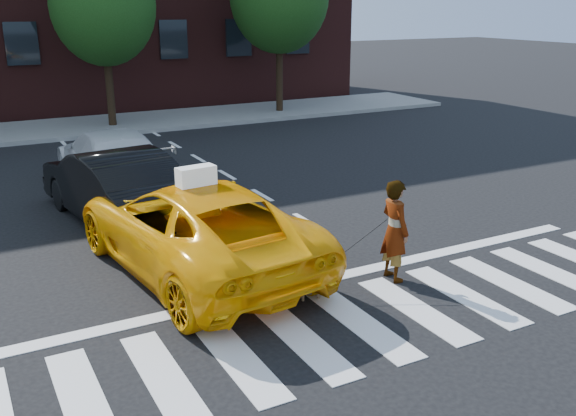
{
  "coord_description": "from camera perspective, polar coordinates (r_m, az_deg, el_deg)",
  "views": [
    {
      "loc": [
        -4.94,
        -6.92,
        4.5
      ],
      "look_at": [
        0.06,
        2.4,
        1.1
      ],
      "focal_mm": 40.0,
      "sensor_mm": 36.0,
      "label": 1
    }
  ],
  "objects": [
    {
      "name": "crosswalk",
      "position": [
        9.62,
        6.55,
        -10.16
      ],
      "size": [
        13.0,
        2.4,
        0.01
      ],
      "primitive_type": "cube",
      "color": "silver",
      "rests_on": "ground"
    },
    {
      "name": "taxi",
      "position": [
        11.27,
        -8.31,
        -1.59
      ],
      "size": [
        3.25,
        5.94,
        1.58
      ],
      "primitive_type": "imported",
      "rotation": [
        0.0,
        0.0,
        3.26
      ],
      "color": "#FDA905",
      "rests_on": "ground"
    },
    {
      "name": "dog",
      "position": [
        10.23,
        1.7,
        -7.02
      ],
      "size": [
        0.61,
        0.32,
        0.35
      ],
      "rotation": [
        0.0,
        0.0,
        -0.21
      ],
      "color": "olive",
      "rests_on": "ground"
    },
    {
      "name": "stop_line",
      "position": [
        10.83,
        1.72,
        -6.71
      ],
      "size": [
        12.0,
        0.3,
        0.01
      ],
      "primitive_type": "cube",
      "color": "silver",
      "rests_on": "ground"
    },
    {
      "name": "woman",
      "position": [
        10.84,
        9.47,
        -1.98
      ],
      "size": [
        0.44,
        0.65,
        1.74
      ],
      "primitive_type": "imported",
      "rotation": [
        0.0,
        0.0,
        1.54
      ],
      "color": "#999999",
      "rests_on": "ground"
    },
    {
      "name": "ground",
      "position": [
        9.62,
        6.55,
        -10.19
      ],
      "size": [
        120.0,
        120.0,
        0.0
      ],
      "primitive_type": "plane",
      "color": "black",
      "rests_on": "ground"
    },
    {
      "name": "white_suv",
      "position": [
        16.79,
        -15.38,
        4.3
      ],
      "size": [
        2.21,
        5.24,
        1.51
      ],
      "primitive_type": "imported",
      "rotation": [
        0.0,
        0.0,
        3.12
      ],
      "color": "silver",
      "rests_on": "ground"
    },
    {
      "name": "black_sedan",
      "position": [
        14.14,
        -15.23,
        2.01
      ],
      "size": [
        2.31,
        5.02,
        1.59
      ],
      "primitive_type": "imported",
      "rotation": [
        0.0,
        0.0,
        3.27
      ],
      "color": "black",
      "rests_on": "ground"
    },
    {
      "name": "taxi_sign",
      "position": [
        10.82,
        -8.17,
        2.85
      ],
      "size": [
        0.68,
        0.35,
        0.32
      ],
      "primitive_type": "cube",
      "rotation": [
        0.0,
        0.0,
        3.26
      ],
      "color": "white",
      "rests_on": "taxi"
    },
    {
      "name": "sidewalk_far",
      "position": [
        25.3,
        -16.66,
        7.02
      ],
      "size": [
        30.0,
        4.0,
        0.15
      ],
      "primitive_type": "cube",
      "color": "slate",
      "rests_on": "ground"
    }
  ]
}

